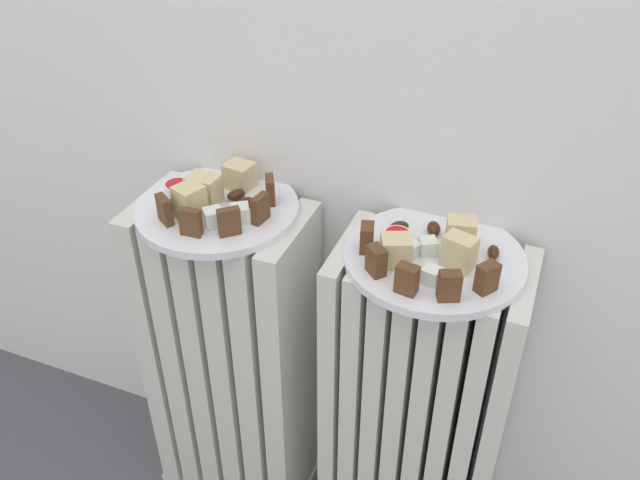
{
  "coord_description": "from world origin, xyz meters",
  "views": [
    {
      "loc": [
        0.29,
        -0.45,
        1.18
      ],
      "look_at": [
        0.0,
        0.28,
        0.63
      ],
      "focal_mm": 37.25,
      "sensor_mm": 36.0,
      "label": 1
    }
  ],
  "objects_px": {
    "radiator_left": "(234,365)",
    "plate_left": "(217,209)",
    "jam_bowl_left": "(178,189)",
    "plate_right": "(434,258)",
    "fork": "(222,218)",
    "jam_bowl_right": "(397,238)",
    "radiator_right": "(414,419)"
  },
  "relations": [
    {
      "from": "jam_bowl_left",
      "to": "fork",
      "type": "relative_size",
      "value": 0.46
    },
    {
      "from": "jam_bowl_right",
      "to": "radiator_left",
      "type": "bearing_deg",
      "value": -179.87
    },
    {
      "from": "plate_right",
      "to": "radiator_right",
      "type": "bearing_deg",
      "value": 180.0
    },
    {
      "from": "radiator_left",
      "to": "plate_left",
      "type": "bearing_deg",
      "value": -116.57
    },
    {
      "from": "plate_right",
      "to": "jam_bowl_left",
      "type": "height_order",
      "value": "jam_bowl_left"
    },
    {
      "from": "fork",
      "to": "plate_right",
      "type": "bearing_deg",
      "value": 5.35
    },
    {
      "from": "radiator_left",
      "to": "radiator_right",
      "type": "height_order",
      "value": "same"
    },
    {
      "from": "radiator_right",
      "to": "plate_right",
      "type": "xyz_separation_m",
      "value": [
        0.0,
        0.0,
        0.33
      ]
    },
    {
      "from": "radiator_left",
      "to": "plate_left",
      "type": "relative_size",
      "value": 2.6
    },
    {
      "from": "radiator_right",
      "to": "plate_left",
      "type": "distance_m",
      "value": 0.47
    },
    {
      "from": "plate_left",
      "to": "plate_right",
      "type": "height_order",
      "value": "same"
    },
    {
      "from": "jam_bowl_right",
      "to": "fork",
      "type": "xyz_separation_m",
      "value": [
        -0.26,
        -0.03,
        -0.01
      ]
    },
    {
      "from": "radiator_left",
      "to": "jam_bowl_right",
      "type": "height_order",
      "value": "jam_bowl_right"
    },
    {
      "from": "plate_right",
      "to": "jam_bowl_left",
      "type": "xyz_separation_m",
      "value": [
        -0.4,
        0.0,
        0.02
      ]
    },
    {
      "from": "radiator_right",
      "to": "plate_left",
      "type": "xyz_separation_m",
      "value": [
        -0.33,
        0.0,
        0.33
      ]
    },
    {
      "from": "radiator_right",
      "to": "plate_right",
      "type": "distance_m",
      "value": 0.33
    },
    {
      "from": "plate_left",
      "to": "jam_bowl_left",
      "type": "xyz_separation_m",
      "value": [
        -0.07,
        0.0,
        0.02
      ]
    },
    {
      "from": "jam_bowl_left",
      "to": "jam_bowl_right",
      "type": "distance_m",
      "value": 0.35
    },
    {
      "from": "radiator_right",
      "to": "jam_bowl_left",
      "type": "bearing_deg",
      "value": 179.76
    },
    {
      "from": "radiator_left",
      "to": "fork",
      "type": "bearing_deg",
      "value": -49.77
    },
    {
      "from": "radiator_right",
      "to": "fork",
      "type": "bearing_deg",
      "value": -174.65
    },
    {
      "from": "plate_right",
      "to": "jam_bowl_left",
      "type": "relative_size",
      "value": 5.82
    },
    {
      "from": "radiator_right",
      "to": "fork",
      "type": "xyz_separation_m",
      "value": [
        -0.31,
        -0.03,
        0.34
      ]
    },
    {
      "from": "radiator_left",
      "to": "plate_left",
      "type": "height_order",
      "value": "plate_left"
    },
    {
      "from": "radiator_right",
      "to": "jam_bowl_left",
      "type": "xyz_separation_m",
      "value": [
        -0.4,
        0.0,
        0.35
      ]
    },
    {
      "from": "radiator_right",
      "to": "jam_bowl_left",
      "type": "distance_m",
      "value": 0.53
    },
    {
      "from": "jam_bowl_right",
      "to": "fork",
      "type": "relative_size",
      "value": 0.42
    },
    {
      "from": "plate_right",
      "to": "fork",
      "type": "distance_m",
      "value": 0.31
    },
    {
      "from": "plate_left",
      "to": "plate_right",
      "type": "relative_size",
      "value": 1.0
    },
    {
      "from": "radiator_right",
      "to": "plate_left",
      "type": "height_order",
      "value": "plate_left"
    },
    {
      "from": "plate_left",
      "to": "radiator_right",
      "type": "bearing_deg",
      "value": 0.0
    },
    {
      "from": "plate_right",
      "to": "fork",
      "type": "xyz_separation_m",
      "value": [
        -0.31,
        -0.03,
        0.01
      ]
    }
  ]
}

